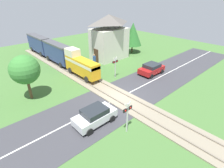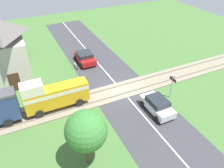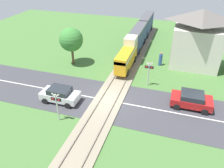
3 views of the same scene
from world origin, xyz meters
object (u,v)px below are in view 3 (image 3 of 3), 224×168
object	(u,v)px
train	(139,36)
car_far_side	(191,100)
crossing_signal_east_approach	(149,70)
pedestrian_by_station	(160,59)
car_near_crossing	(60,94)
crossing_signal_west_approach	(57,103)
station_building	(197,40)

from	to	relation	value
train	car_far_side	bearing A→B (deg)	-58.61
train	crossing_signal_east_approach	distance (m)	10.28
train	pedestrian_by_station	bearing A→B (deg)	-50.44
train	car_far_side	size ratio (longest dim) A/B	5.34
train	car_near_crossing	xyz separation A→B (m)	(-4.32, -15.17, -1.11)
crossing_signal_west_approach	crossing_signal_east_approach	bearing A→B (deg)	51.62
car_near_crossing	crossing_signal_west_approach	size ratio (longest dim) A/B	1.31
crossing_signal_west_approach	station_building	world-z (taller)	station_building
car_near_crossing	crossing_signal_east_approach	distance (m)	9.22
car_far_side	station_building	distance (m)	9.04
car_far_side	pedestrian_by_station	bearing A→B (deg)	115.73
car_near_crossing	car_far_side	distance (m)	12.17
crossing_signal_east_approach	car_far_side	bearing A→B (deg)	-29.52
car_near_crossing	pedestrian_by_station	bearing A→B (deg)	52.57
car_near_crossing	pedestrian_by_station	world-z (taller)	pedestrian_by_station
crossing_signal_east_approach	station_building	xyz separation A→B (m)	(4.52, 6.17, 1.59)
crossing_signal_east_approach	pedestrian_by_station	world-z (taller)	crossing_signal_east_approach
car_near_crossing	car_far_side	bearing A→B (deg)	13.69
station_building	pedestrian_by_station	distance (m)	4.72
car_far_side	crossing_signal_east_approach	world-z (taller)	crossing_signal_east_approach
car_near_crossing	station_building	xyz separation A→B (m)	(11.95, 11.53, 2.61)
train	car_near_crossing	world-z (taller)	train
train	crossing_signal_west_approach	bearing A→B (deg)	-99.99
car_near_crossing	crossing_signal_west_approach	xyz separation A→B (m)	(1.21, -2.49, 1.02)
car_near_crossing	pedestrian_by_station	xyz separation A→B (m)	(8.11, 10.59, 0.03)
train	station_building	size ratio (longest dim) A/B	2.81
car_near_crossing	pedestrian_by_station	size ratio (longest dim) A/B	2.08
car_far_side	pedestrian_by_station	xyz separation A→B (m)	(-3.72, 7.71, 0.03)
car_far_side	station_building	bearing A→B (deg)	89.15
train	crossing_signal_east_approach	bearing A→B (deg)	-72.40
car_far_side	station_building	world-z (taller)	station_building
car_far_side	crossing_signal_east_approach	xyz separation A→B (m)	(-4.39, 2.49, 1.02)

